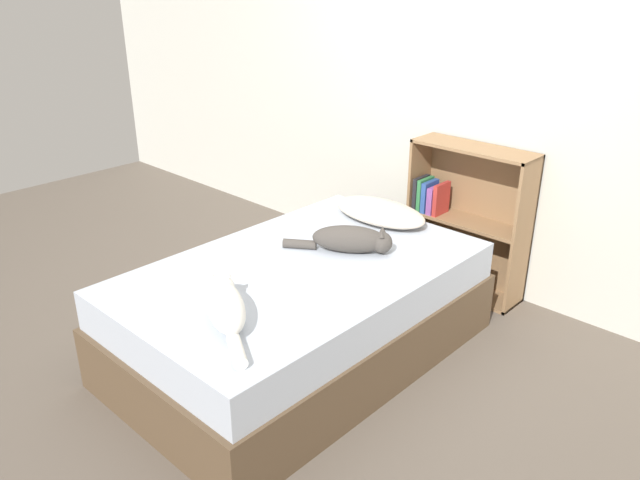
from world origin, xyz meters
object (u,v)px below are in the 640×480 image
Objects in this scene: bed at (301,311)px; pillow at (380,212)px; bookshelf at (466,216)px; cat_light at (225,305)px; cat_dark at (352,240)px.

pillow is (-0.10, 0.79, 0.34)m from bed.
cat_light is at bearing -91.89° from bookshelf.
bookshelf is at bearing 81.36° from bed.
cat_dark is (0.09, 0.32, 0.35)m from bed.
pillow is at bearing -119.14° from bookshelf.
cat_dark reaches higher than pillow.
pillow is at bearing 97.04° from bed.
bookshelf is (0.20, 1.33, 0.24)m from bed.
bed is 1.37m from bookshelf.
cat_light reaches higher than cat_dark.
cat_dark reaches higher than bed.
bookshelf reaches higher than cat_light.
bed is 0.72m from cat_light.
pillow is 0.51m from cat_dark.
bookshelf is (0.06, 1.94, -0.12)m from cat_light.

